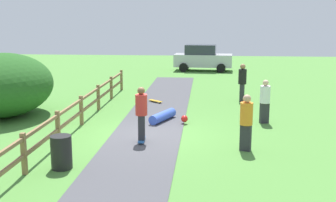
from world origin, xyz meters
TOP-DOWN VIEW (x-y plane):
  - ground_plane at (0.00, 0.00)m, footprint 60.00×60.00m
  - asphalt_path at (0.00, 0.00)m, footprint 2.40×28.00m
  - wooden_fence at (-2.60, 0.00)m, footprint 0.12×18.12m
  - bush_large at (-6.17, 2.45)m, footprint 3.93×4.72m
  - trash_bin at (-1.80, -3.34)m, footprint 0.56×0.56m
  - skater_riding at (-0.04, -0.76)m, footprint 0.40×0.81m
  - skater_fallen at (0.42, 2.07)m, footprint 1.45×1.62m
  - skateboard_loose at (-0.35, 5.66)m, footprint 0.72×0.69m
  - bystander_orange at (3.21, -1.34)m, footprint 0.48×0.48m
  - bystander_black at (3.71, 6.32)m, footprint 0.44×0.44m
  - bystander_white at (4.22, 2.17)m, footprint 0.47×0.47m
  - parked_car_silver at (1.73, 17.83)m, footprint 4.31×2.23m

SIDE VIEW (x-z plane):
  - ground_plane at x=0.00m, z-range 0.00..0.00m
  - asphalt_path at x=0.00m, z-range 0.00..0.02m
  - skateboard_loose at x=-0.35m, z-range 0.05..0.13m
  - skater_fallen at x=0.42m, z-range 0.02..0.38m
  - trash_bin at x=-1.80m, z-range 0.00..0.90m
  - wooden_fence at x=-2.60m, z-range 0.12..1.22m
  - bystander_white at x=4.22m, z-range 0.08..1.74m
  - bystander_orange at x=3.21m, z-range 0.09..1.81m
  - parked_car_silver at x=1.73m, z-range 0.00..1.92m
  - bystander_black at x=3.71m, z-range 0.10..1.89m
  - skater_riding at x=-0.04m, z-range 0.12..1.91m
  - bush_large at x=-6.17m, z-range 0.00..2.55m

